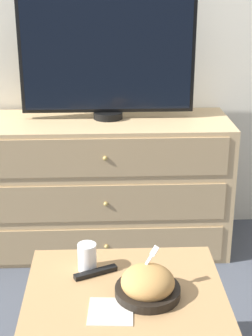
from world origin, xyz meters
The scene contains 9 objects.
ground_plane centered at (0.00, 0.00, 0.00)m, with size 12.00×12.00×0.00m, color #474C56.
wall_back centered at (0.00, 0.03, 1.30)m, with size 12.00×0.05×2.60m.
dresser centered at (0.12, -0.29, 0.39)m, with size 1.39×0.53×0.77m.
tv centered at (0.14, -0.24, 1.13)m, with size 0.94×0.16×0.70m.
coffee_table centered at (0.18, -1.48, 0.40)m, with size 0.70×0.56×0.49m.
takeout_bowl centered at (0.26, -1.52, 0.53)m, with size 0.23×0.23×0.16m.
drink_cup centered at (0.05, -1.34, 0.53)m, with size 0.07×0.07×0.11m.
napkin centered at (0.13, -1.61, 0.49)m, with size 0.16×0.16×0.00m.
remote_control centered at (0.08, -1.38, 0.50)m, with size 0.16×0.09×0.02m.
Camera 1 is at (0.12, -3.02, 1.54)m, focal length 55.00 mm.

